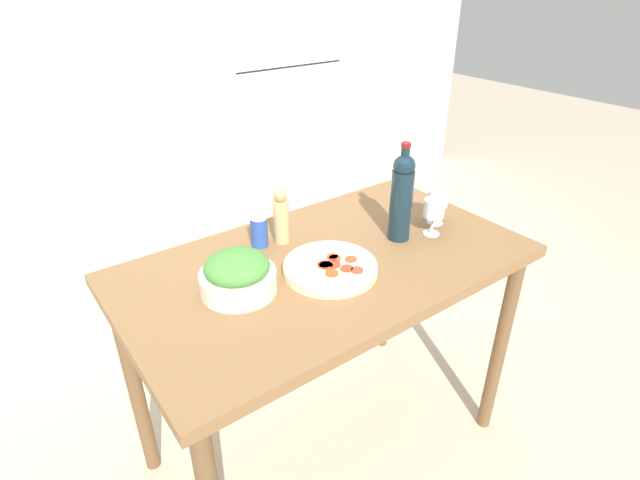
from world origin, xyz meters
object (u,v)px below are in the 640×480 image
wine_glass_near (434,210)px  wine_glass_far (438,200)px  wine_bottle (402,196)px  pepper_mill (281,217)px  salt_canister (259,230)px  refrigerator (266,118)px  homemade_pizza (330,267)px  salad_bowl (238,275)px

wine_glass_near → wine_glass_far: same height
wine_bottle → pepper_mill: (-0.36, 0.23, -0.07)m
wine_glass_far → pepper_mill: pepper_mill is taller
wine_glass_near → salt_canister: 0.64m
refrigerator → pepper_mill: 1.85m
pepper_mill → homemade_pizza: size_ratio=0.66×
homemade_pizza → salt_canister: (-0.10, 0.29, 0.04)m
refrigerator → salt_canister: 1.87m
salt_canister → wine_glass_far: bearing=-21.6°
salad_bowl → salt_canister: 0.29m
homemade_pizza → salt_canister: bearing=108.2°
wine_glass_far → salad_bowl: wine_glass_far is taller
wine_glass_far → salt_canister: 0.69m
wine_glass_near → salt_canister: bearing=151.5°
wine_bottle → salad_bowl: (-0.64, 0.04, -0.11)m
refrigerator → pepper_mill: refrigerator is taller
salad_bowl → homemade_pizza: (0.30, -0.08, -0.04)m
wine_bottle → pepper_mill: size_ratio=1.76×
wine_glass_near → refrigerator: bearing=77.8°
wine_glass_near → homemade_pizza: (-0.47, 0.01, -0.08)m
refrigerator → pepper_mill: bearing=-119.0°
pepper_mill → refrigerator: bearing=61.0°
pepper_mill → wine_bottle: bearing=-33.0°
salad_bowl → salt_canister: bearing=46.6°
pepper_mill → homemade_pizza: 0.28m
pepper_mill → wine_glass_near: bearing=-30.7°
wine_bottle → salt_canister: 0.52m
wine_glass_near → salad_bowl: wine_glass_near is taller
wine_glass_near → wine_glass_far: size_ratio=1.00×
wine_glass_near → salt_canister: size_ratio=1.15×
pepper_mill → homemade_pizza: bearing=-86.9°
wine_glass_far → pepper_mill: (-0.56, 0.23, -0.00)m
wine_glass_near → salad_bowl: size_ratio=0.59×
refrigerator → salad_bowl: (-1.18, -1.80, 0.10)m
wine_glass_far → homemade_pizza: wine_glass_far is taller
wine_glass_near → salad_bowl: 0.77m
wine_glass_far → homemade_pizza: (-0.55, -0.04, -0.08)m
wine_glass_near → pepper_mill: size_ratio=0.67×
refrigerator → salt_canister: size_ratio=14.52×
wine_glass_far → refrigerator: bearing=79.7°
wine_bottle → homemade_pizza: wine_bottle is taller
wine_glass_far → salad_bowl: size_ratio=0.59×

